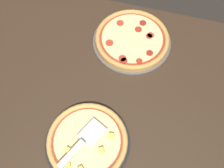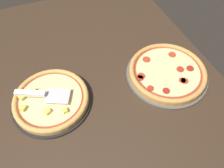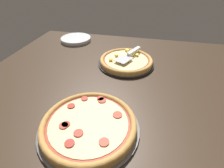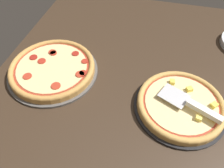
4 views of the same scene
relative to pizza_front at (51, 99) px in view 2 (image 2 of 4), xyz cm
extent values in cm
cube|color=#38281C|center=(-0.54, 15.07, -4.33)|extent=(154.33, 122.61, 3.60)
cylinder|color=black|center=(-0.01, 0.04, -2.03)|extent=(33.48, 33.48, 1.00)
cylinder|color=tan|center=(-0.01, 0.04, -0.57)|extent=(31.47, 31.47, 1.91)
torus|color=tan|center=(-0.01, 0.04, 0.38)|extent=(31.47, 31.47, 2.19)
cylinder|color=#A33823|center=(-0.01, 0.04, 0.46)|extent=(27.35, 27.35, 0.15)
cylinder|color=beige|center=(-0.01, 0.04, 0.58)|extent=(25.81, 25.81, 0.40)
cube|color=#F4D64C|center=(1.23, -11.08, 1.51)|extent=(2.99, 2.97, 1.45)
cube|color=#F4D64C|center=(8.57, 3.99, 1.51)|extent=(2.27, 2.05, 1.45)
cube|color=#F4D64C|center=(6.49, -2.45, 1.51)|extent=(2.67, 2.80, 1.45)
cube|color=#F9E05B|center=(-5.61, -5.76, 1.51)|extent=(2.32, 2.37, 1.45)
cube|color=yellow|center=(-4.17, -10.87, 1.51)|extent=(2.96, 2.88, 1.45)
cylinder|color=#565451|center=(5.44, 52.59, -2.03)|extent=(37.46, 37.46, 1.00)
cylinder|color=#C68E47|center=(5.44, 52.59, -0.45)|extent=(35.21, 35.21, 2.15)
torus|color=#C68E47|center=(5.44, 52.59, 0.63)|extent=(35.21, 35.21, 2.30)
cylinder|color=#A33823|center=(5.44, 52.59, 0.70)|extent=(30.61, 30.61, 0.15)
cylinder|color=beige|center=(5.44, 52.59, 0.83)|extent=(28.87, 28.87, 0.40)
cylinder|color=#AD2D1E|center=(13.03, 55.27, 1.23)|extent=(3.00, 3.00, 0.40)
cylinder|color=#AD2D1E|center=(11.49, 40.36, 1.23)|extent=(2.83, 2.83, 0.40)
cylinder|color=#B73823|center=(3.95, 39.76, 1.23)|extent=(3.50, 3.50, 0.40)
cylinder|color=maroon|center=(15.15, 45.88, 1.23)|extent=(3.08, 3.08, 0.40)
cylinder|color=#B73823|center=(-4.06, 46.57, 1.23)|extent=(3.61, 3.61, 0.40)
cylinder|color=#AD2D1E|center=(7.18, 57.93, 1.23)|extent=(3.36, 3.36, 0.40)
cylinder|color=maroon|center=(8.44, 62.39, 1.23)|extent=(3.30, 3.30, 0.40)
cylinder|color=#AD2D1E|center=(4.89, 38.81, 1.23)|extent=(3.05, 3.05, 0.40)
cylinder|color=#B73823|center=(13.55, 56.02, 1.23)|extent=(3.27, 3.27, 0.40)
cylinder|color=#B73823|center=(-2.22, 59.47, 1.23)|extent=(3.48, 3.48, 0.40)
cube|color=silver|center=(1.23, 3.00, 2.35)|extent=(10.89, 11.99, 0.24)
cube|color=white|center=(-3.52, -7.06, 3.23)|extent=(7.33, 12.25, 2.00)
camera|label=1|loc=(16.64, -24.68, 99.49)|focal=42.00mm
camera|label=2|loc=(55.53, 4.76, 76.09)|focal=35.00mm
camera|label=3|loc=(-12.55, 93.06, 49.05)|focal=28.00mm
camera|label=4|loc=(-50.71, 12.73, 64.07)|focal=35.00mm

